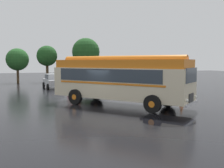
{
  "coord_description": "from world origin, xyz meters",
  "views": [
    {
      "loc": [
        -5.67,
        -17.43,
        3.06
      ],
      "look_at": [
        0.92,
        1.07,
        1.4
      ],
      "focal_mm": 42.0,
      "sensor_mm": 36.0,
      "label": 1
    }
  ],
  "objects_px": {
    "car_near_left": "(53,81)",
    "car_mid_right": "(96,79)",
    "vintage_bus": "(119,79)",
    "car_mid_left": "(73,80)",
    "traffic_cone": "(181,102)"
  },
  "relations": [
    {
      "from": "car_near_left",
      "to": "car_mid_right",
      "type": "height_order",
      "value": "same"
    },
    {
      "from": "car_mid_left",
      "to": "traffic_cone",
      "type": "xyz_separation_m",
      "value": [
        4.3,
        -16.91,
        -0.57
      ]
    },
    {
      "from": "vintage_bus",
      "to": "traffic_cone",
      "type": "height_order",
      "value": "vintage_bus"
    },
    {
      "from": "vintage_bus",
      "to": "car_near_left",
      "type": "xyz_separation_m",
      "value": [
        -2.83,
        14.23,
        -1.05
      ]
    },
    {
      "from": "car_mid_right",
      "to": "traffic_cone",
      "type": "height_order",
      "value": "car_mid_right"
    },
    {
      "from": "car_near_left",
      "to": "car_mid_right",
      "type": "xyz_separation_m",
      "value": [
        5.45,
        0.75,
        0.0
      ]
    },
    {
      "from": "car_mid_left",
      "to": "car_mid_right",
      "type": "distance_m",
      "value": 2.9
    },
    {
      "from": "vintage_bus",
      "to": "car_mid_left",
      "type": "bearing_deg",
      "value": 90.96
    },
    {
      "from": "vintage_bus",
      "to": "car_mid_right",
      "type": "relative_size",
      "value": 2.24
    },
    {
      "from": "traffic_cone",
      "to": "car_mid_left",
      "type": "bearing_deg",
      "value": 104.28
    },
    {
      "from": "vintage_bus",
      "to": "traffic_cone",
      "type": "relative_size",
      "value": 17.2
    },
    {
      "from": "car_near_left",
      "to": "traffic_cone",
      "type": "height_order",
      "value": "car_near_left"
    },
    {
      "from": "vintage_bus",
      "to": "car_mid_left",
      "type": "xyz_separation_m",
      "value": [
        -0.26,
        15.33,
        -1.05
      ]
    },
    {
      "from": "car_near_left",
      "to": "traffic_cone",
      "type": "xyz_separation_m",
      "value": [
        6.87,
        -15.8,
        -0.57
      ]
    },
    {
      "from": "car_mid_left",
      "to": "car_mid_right",
      "type": "relative_size",
      "value": 1.03
    }
  ]
}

